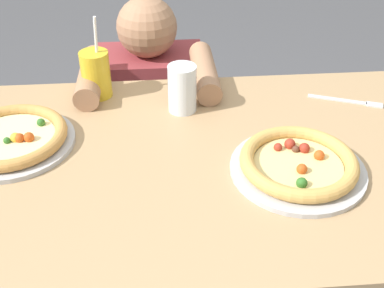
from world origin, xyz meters
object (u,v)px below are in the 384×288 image
Objects in this scene: pizza_near at (298,164)px; fork at (349,101)px; pizza_far at (11,138)px; diner_seated at (153,132)px; drink_cup_colored at (96,74)px; water_cup_clear at (182,88)px.

fork is (0.22, 0.29, -0.02)m from pizza_near.
pizza_far is 1.55× the size of fork.
pizza_far is at bearing -123.64° from diner_seated.
pizza_far is 0.69m from diner_seated.
pizza_near is 0.68m from pizza_far.
fork is (0.89, 0.13, -0.02)m from pizza_far.
diner_seated reaches higher than pizza_far.
drink_cup_colored is 0.25× the size of diner_seated.
pizza_far reaches higher than fork.
water_cup_clear is at bearing -22.51° from drink_cup_colored.
pizza_far is 2.35× the size of water_cup_clear.
drink_cup_colored is at bearing -117.77° from diner_seated.
diner_seated is at bearing 56.36° from pizza_far.
water_cup_clear is 0.14× the size of diner_seated.
fork is at bearing -33.37° from diner_seated.
drink_cup_colored is 1.80× the size of water_cup_clear.
drink_cup_colored is at bearing 172.29° from fork.
water_cup_clear is at bearing -76.17° from diner_seated.
pizza_far is (-0.66, 0.16, -0.00)m from pizza_near.
diner_seated is (-0.09, 0.37, -0.39)m from water_cup_clear.
fork is 0.74m from diner_seated.
water_cup_clear is (0.23, -0.10, -0.00)m from drink_cup_colored.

